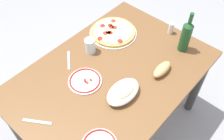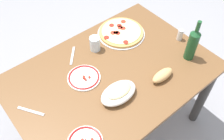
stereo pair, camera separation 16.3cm
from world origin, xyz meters
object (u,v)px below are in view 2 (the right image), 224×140
(water_glass, at_px, (95,44))
(bread_loaf, at_px, (163,75))
(side_plate_near, at_px, (84,77))
(spice_shaker, at_px, (180,35))
(dining_table, at_px, (112,83))
(pepperoni_pizza, at_px, (121,32))
(wine_bottle, at_px, (193,44))
(baked_pasta_dish, at_px, (118,92))

(water_glass, relative_size, bread_loaf, 0.64)
(side_plate_near, bearing_deg, spice_shaker, -10.85)
(dining_table, bearing_deg, spice_shaker, -6.25)
(dining_table, distance_m, water_glass, 0.30)
(pepperoni_pizza, relative_size, bread_loaf, 2.14)
(water_glass, height_order, side_plate_near, water_glass)
(dining_table, relative_size, bread_loaf, 8.01)
(pepperoni_pizza, distance_m, wine_bottle, 0.53)
(wine_bottle, height_order, spice_shaker, wine_bottle)
(dining_table, xyz_separation_m, baked_pasta_dish, (-0.09, -0.17, 0.15))
(bread_loaf, distance_m, spice_shaker, 0.41)
(pepperoni_pizza, bearing_deg, baked_pasta_dish, -132.47)
(wine_bottle, distance_m, bread_loaf, 0.30)
(dining_table, distance_m, wine_bottle, 0.60)
(bread_loaf, height_order, spice_shaker, spice_shaker)
(baked_pasta_dish, relative_size, wine_bottle, 0.78)
(bread_loaf, relative_size, spice_shaker, 1.91)
(pepperoni_pizza, bearing_deg, wine_bottle, -67.13)
(baked_pasta_dish, height_order, bread_loaf, baked_pasta_dish)
(pepperoni_pizza, xyz_separation_m, spice_shaker, (0.29, -0.32, 0.03))
(spice_shaker, bearing_deg, bread_loaf, -154.63)
(water_glass, bearing_deg, dining_table, -101.34)
(pepperoni_pizza, bearing_deg, spice_shaker, -47.60)
(baked_pasta_dish, height_order, wine_bottle, wine_bottle)
(spice_shaker, bearing_deg, baked_pasta_dish, -171.35)
(dining_table, relative_size, side_plate_near, 6.21)
(baked_pasta_dish, xyz_separation_m, side_plate_near, (-0.08, 0.25, -0.03))
(dining_table, xyz_separation_m, bread_loaf, (0.22, -0.24, 0.14))
(baked_pasta_dish, distance_m, wine_bottle, 0.59)
(pepperoni_pizza, bearing_deg, bread_loaf, -99.07)
(wine_bottle, relative_size, bread_loaf, 1.86)
(dining_table, bearing_deg, pepperoni_pizza, 40.46)
(baked_pasta_dish, relative_size, spice_shaker, 2.76)
(pepperoni_pizza, height_order, bread_loaf, bread_loaf)
(pepperoni_pizza, distance_m, water_glass, 0.25)
(baked_pasta_dish, bearing_deg, pepperoni_pizza, 47.53)
(baked_pasta_dish, bearing_deg, spice_shaker, 8.65)
(bread_loaf, bearing_deg, pepperoni_pizza, 80.93)
(baked_pasta_dish, relative_size, side_plate_near, 1.12)
(water_glass, height_order, spice_shaker, water_glass)
(pepperoni_pizza, bearing_deg, water_glass, -178.49)
(water_glass, relative_size, side_plate_near, 0.49)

